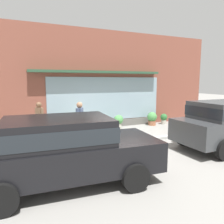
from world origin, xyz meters
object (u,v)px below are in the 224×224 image
Objects in this scene: potted_plant_window_left at (70,125)px; potted_plant_corner_tall at (119,121)px; pedestrian_passerby at (40,119)px; parked_car_black at (64,147)px; fire_hydrant at (94,132)px; potted_plant_trailing_edge at (152,118)px; potted_plant_by_entrance at (164,118)px; pedestrian_with_handbag at (80,121)px.

potted_plant_corner_tall is (2.44, -0.39, 0.07)m from potted_plant_window_left.
parked_car_black is (0.16, -3.98, -0.05)m from pedestrian_passerby.
potted_plant_window_left is at bearing -72.94° from pedestrian_passerby.
pedestrian_passerby is at bearing 159.85° from fire_hydrant.
fire_hydrant is at bearing -156.03° from potted_plant_trailing_edge.
potted_plant_by_entrance is 2.98m from potted_plant_corner_tall.
fire_hydrant is 4.46m from potted_plant_trailing_edge.
potted_plant_trailing_edge is at bearing -178.08° from potted_plant_by_entrance.
parked_car_black is 7.50× the size of potted_plant_by_entrance.
pedestrian_with_handbag is at bearing -152.18° from pedestrian_passerby.
potted_plant_corner_tall is at bearing 41.55° from fire_hydrant.
potted_plant_corner_tall is at bearing -100.68° from pedestrian_passerby.
pedestrian_passerby is at bearing -166.38° from potted_plant_corner_tall.
potted_plant_window_left is (1.54, 1.36, -0.61)m from pedestrian_passerby.
pedestrian_with_handbag reaches higher than pedestrian_passerby.
parked_car_black is 6.13× the size of potted_plant_corner_tall.
pedestrian_passerby reaches higher than potted_plant_trailing_edge.
pedestrian_passerby is 2.14m from potted_plant_window_left.
parked_car_black is at bearing -139.78° from potted_plant_trailing_edge.
potted_plant_trailing_edge is (4.77, 2.12, -0.58)m from pedestrian_with_handbag.
pedestrian_with_handbag is at bearing -159.07° from potted_plant_by_entrance.
potted_plant_window_left is at bearing 170.84° from potted_plant_corner_tall.
potted_plant_by_entrance is 5.42m from potted_plant_window_left.
pedestrian_with_handbag reaches higher than fire_hydrant.
pedestrian_with_handbag is 1.72m from pedestrian_passerby.
parked_car_black is 5.54m from potted_plant_window_left.
pedestrian_with_handbag is 3.36m from potted_plant_corner_tall.
pedestrian_passerby reaches higher than potted_plant_by_entrance.
pedestrian_with_handbag is 2.58× the size of potted_plant_window_left.
fire_hydrant is 2.25m from pedestrian_passerby.
potted_plant_trailing_edge is (6.12, 1.06, -0.57)m from pedestrian_passerby.
potted_plant_window_left is 0.87× the size of potted_plant_trailing_edge.
pedestrian_passerby is 7.07m from potted_plant_by_entrance.
fire_hydrant reaches higher than potted_plant_corner_tall.
pedestrian_passerby is 4.13m from potted_plant_corner_tall.
fire_hydrant is 5.25m from potted_plant_by_entrance.
fire_hydrant is 0.50× the size of pedestrian_passerby.
pedestrian_passerby is at bearing -138.64° from potted_plant_window_left.
parked_car_black is at bearing -120.27° from fire_hydrant.
pedestrian_passerby is (-2.05, 0.75, 0.56)m from fire_hydrant.
potted_plant_window_left is 0.89× the size of potted_plant_corner_tall.
potted_plant_by_entrance is (6.80, 5.07, -0.59)m from parked_car_black.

